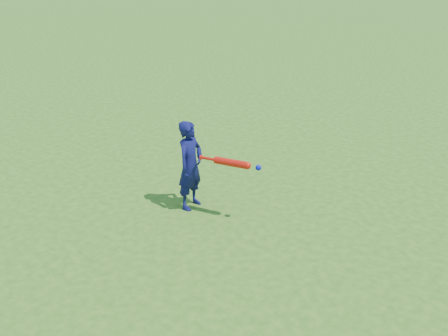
{
  "coord_description": "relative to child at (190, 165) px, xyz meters",
  "views": [
    {
      "loc": [
        3.86,
        -4.1,
        3.39
      ],
      "look_at": [
        0.27,
        0.64,
        0.68
      ],
      "focal_mm": 40.0,
      "sensor_mm": 36.0,
      "label": 1
    }
  ],
  "objects": [
    {
      "name": "bat_swing",
      "position": [
        0.66,
        0.1,
        0.17
      ],
      "size": [
        0.84,
        0.25,
        0.1
      ],
      "rotation": [
        0.0,
        0.0,
        0.23
      ],
      "color": "red",
      "rests_on": "ground"
    },
    {
      "name": "child",
      "position": [
        0.0,
        0.0,
        0.0
      ],
      "size": [
        0.35,
        0.49,
        1.25
      ],
      "primitive_type": "imported",
      "rotation": [
        0.0,
        0.0,
        1.68
      ],
      "color": "#10124C",
      "rests_on": "ground"
    },
    {
      "name": "ground",
      "position": [
        0.21,
        -0.53,
        -0.63
      ],
      "size": [
        80.0,
        80.0,
        0.0
      ],
      "primitive_type": "plane",
      "color": "#346C19",
      "rests_on": "ground"
    }
  ]
}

